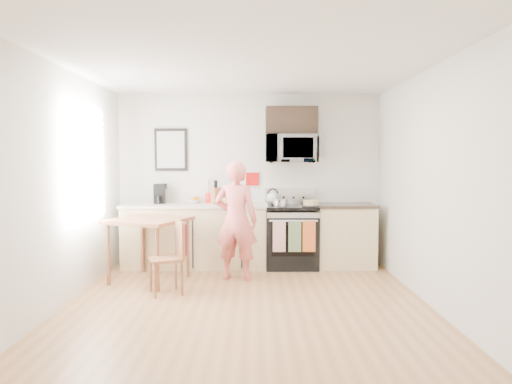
{
  "coord_description": "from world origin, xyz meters",
  "views": [
    {
      "loc": [
        0.09,
        -4.74,
        1.59
      ],
      "look_at": [
        0.1,
        1.0,
        1.19
      ],
      "focal_mm": 32.0,
      "sensor_mm": 36.0,
      "label": 1
    }
  ],
  "objects_px": {
    "dining_table": "(149,226)",
    "person": "(236,220)",
    "microwave": "(291,149)",
    "chair": "(176,247)",
    "cake": "(311,203)",
    "range": "(291,238)"
  },
  "relations": [
    {
      "from": "cake",
      "to": "chair",
      "type": "bearing_deg",
      "value": -146.34
    },
    {
      "from": "chair",
      "to": "microwave",
      "type": "bearing_deg",
      "value": 21.22
    },
    {
      "from": "microwave",
      "to": "chair",
      "type": "height_order",
      "value": "microwave"
    },
    {
      "from": "person",
      "to": "cake",
      "type": "xyz_separation_m",
      "value": [
        1.06,
        0.55,
        0.17
      ]
    },
    {
      "from": "person",
      "to": "dining_table",
      "type": "distance_m",
      "value": 1.14
    },
    {
      "from": "microwave",
      "to": "cake",
      "type": "height_order",
      "value": "microwave"
    },
    {
      "from": "dining_table",
      "to": "range",
      "type": "bearing_deg",
      "value": 22.38
    },
    {
      "from": "cake",
      "to": "microwave",
      "type": "bearing_deg",
      "value": 135.81
    },
    {
      "from": "chair",
      "to": "cake",
      "type": "relative_size",
      "value": 3.17
    },
    {
      "from": "person",
      "to": "dining_table",
      "type": "bearing_deg",
      "value": 16.04
    },
    {
      "from": "range",
      "to": "dining_table",
      "type": "distance_m",
      "value": 2.11
    },
    {
      "from": "range",
      "to": "person",
      "type": "distance_m",
      "value": 1.12
    },
    {
      "from": "chair",
      "to": "person",
      "type": "bearing_deg",
      "value": 18.85
    },
    {
      "from": "person",
      "to": "cake",
      "type": "relative_size",
      "value": 5.82
    },
    {
      "from": "microwave",
      "to": "chair",
      "type": "relative_size",
      "value": 0.88
    },
    {
      "from": "microwave",
      "to": "range",
      "type": "bearing_deg",
      "value": -89.94
    },
    {
      "from": "microwave",
      "to": "chair",
      "type": "distance_m",
      "value": 2.39
    },
    {
      "from": "dining_table",
      "to": "person",
      "type": "bearing_deg",
      "value": 4.23
    },
    {
      "from": "microwave",
      "to": "dining_table",
      "type": "distance_m",
      "value": 2.36
    },
    {
      "from": "chair",
      "to": "cake",
      "type": "distance_m",
      "value": 2.15
    },
    {
      "from": "range",
      "to": "cake",
      "type": "height_order",
      "value": "range"
    },
    {
      "from": "person",
      "to": "chair",
      "type": "distance_m",
      "value": 0.96
    }
  ]
}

